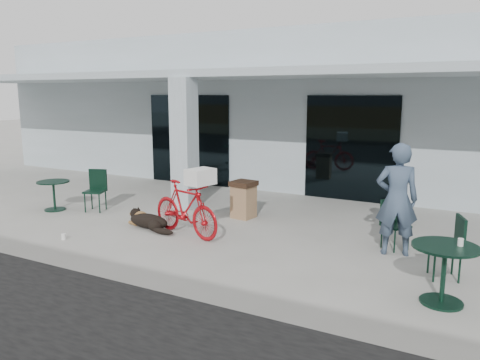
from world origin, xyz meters
The scene contains 18 objects.
ground centered at (0.00, 0.00, 0.00)m, with size 80.00×80.00×0.00m, color #A4A19A.
building centered at (0.00, 8.50, 2.25)m, with size 22.00×7.00×4.50m, color #B2BFC9.
storefront_glass_left centered at (-3.20, 4.98, 1.35)m, with size 2.80×0.06×2.70m, color black.
storefront_glass_right centered at (1.80, 4.98, 1.35)m, with size 2.40×0.06×2.70m, color black.
column centered at (-1.50, 2.30, 1.56)m, with size 0.50×0.50×3.12m, color #B2BFC9.
overhang centered at (0.00, 3.60, 3.21)m, with size 22.00×2.80×0.18m, color #B2BFC9.
bicycle centered at (-0.18, 0.40, 0.54)m, with size 0.51×1.79×1.08m, color #AC0D14.
laundry_basket centered at (0.25, 0.29, 1.22)m, with size 0.50×0.37×0.30m, color white.
dog centered at (-1.12, 0.42, 0.18)m, with size 1.07×0.36×0.36m, color black, non-canonical shape.
cup_near_dog centered at (-2.08, -0.93, 0.06)m, with size 0.09×0.09×0.11m, color white.
cafe_table_near centered at (-4.11, 0.60, 0.35)m, with size 0.75×0.75×0.70m, color #103022, non-canonical shape.
cafe_chair_near centered at (-3.18, 1.00, 0.49)m, with size 0.44×0.48×0.98m, color #103022, non-canonical shape.
cafe_table_far centered at (4.55, -0.50, 0.40)m, with size 0.85×0.85×0.80m, color #103022, non-canonical shape.
cafe_chair_far_a centered at (3.59, 1.50, 0.44)m, with size 0.40×0.44×0.89m, color #103022, non-canonical shape.
cafe_chair_far_b centered at (4.48, 0.45, 0.48)m, with size 0.44×0.48×0.97m, color #103022, non-canonical shape.
person centered at (3.63, 1.22, 0.97)m, with size 0.71×0.46×1.94m, color #3B4C63.
cup_on_table centered at (4.72, -0.43, 0.85)m, with size 0.07×0.07×0.10m, color white.
trash_receptacle centered at (0.20, 2.11, 0.42)m, with size 0.49×0.49×0.84m, color #8E6B4A, non-canonical shape.
Camera 1 is at (4.94, -6.89, 2.75)m, focal length 35.00 mm.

